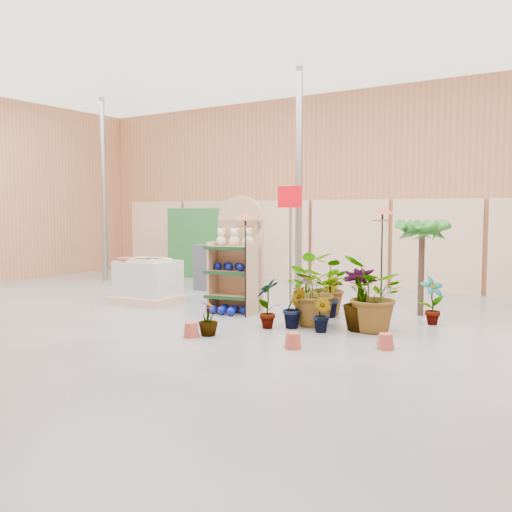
{
  "coord_description": "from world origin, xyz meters",
  "views": [
    {
      "loc": [
        5.38,
        -6.32,
        1.75
      ],
      "look_at": [
        0.3,
        1.5,
        1.0
      ],
      "focal_mm": 40.0,
      "sensor_mm": 36.0,
      "label": 1
    }
  ],
  "objects_px": {
    "display_shelf": "(238,259)",
    "bird_table_front": "(245,219)",
    "pallet_stack": "(148,281)",
    "potted_plant_2": "(310,290)"
  },
  "relations": [
    {
      "from": "display_shelf",
      "to": "bird_table_front",
      "type": "height_order",
      "value": "display_shelf"
    },
    {
      "from": "pallet_stack",
      "to": "bird_table_front",
      "type": "distance_m",
      "value": 2.68
    },
    {
      "from": "pallet_stack",
      "to": "potted_plant_2",
      "type": "bearing_deg",
      "value": -9.6
    },
    {
      "from": "bird_table_front",
      "to": "potted_plant_2",
      "type": "bearing_deg",
      "value": 1.77
    },
    {
      "from": "display_shelf",
      "to": "bird_table_front",
      "type": "xyz_separation_m",
      "value": [
        0.46,
        -0.44,
        0.69
      ]
    },
    {
      "from": "pallet_stack",
      "to": "potted_plant_2",
      "type": "relative_size",
      "value": 1.13
    },
    {
      "from": "pallet_stack",
      "to": "bird_table_front",
      "type": "xyz_separation_m",
      "value": [
        2.39,
        -0.25,
        1.19
      ]
    },
    {
      "from": "display_shelf",
      "to": "potted_plant_2",
      "type": "bearing_deg",
      "value": -24.01
    },
    {
      "from": "display_shelf",
      "to": "bird_table_front",
      "type": "distance_m",
      "value": 0.94
    },
    {
      "from": "display_shelf",
      "to": "pallet_stack",
      "type": "distance_m",
      "value": 2.0
    }
  ]
}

